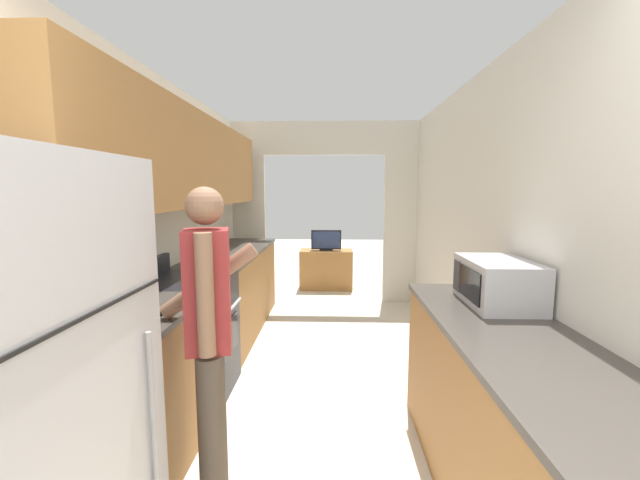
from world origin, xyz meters
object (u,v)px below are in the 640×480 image
(television, at_px, (326,241))
(knife, at_px, (210,263))
(refrigerator, at_px, (0,421))
(person, at_px, (210,338))
(tv_cabinet, at_px, (326,269))
(microwave, at_px, (497,282))
(range_oven, at_px, (188,337))

(television, relative_size, knife, 1.70)
(refrigerator, distance_m, person, 0.84)
(refrigerator, relative_size, tv_cabinet, 2.03)
(person, bearing_deg, tv_cabinet, -20.05)
(refrigerator, relative_size, knife, 6.09)
(tv_cabinet, bearing_deg, refrigerator, -100.59)
(microwave, height_order, television, microwave)
(range_oven, xyz_separation_m, microwave, (2.06, -0.58, 0.58))
(range_oven, distance_m, knife, 0.76)
(refrigerator, bearing_deg, tv_cabinet, 79.41)
(range_oven, distance_m, tv_cabinet, 3.49)
(television, xyz_separation_m, knife, (-1.00, -2.70, 0.14))
(refrigerator, bearing_deg, knife, 91.29)
(microwave, relative_size, tv_cabinet, 0.64)
(refrigerator, xyz_separation_m, range_oven, (-0.05, 1.70, -0.38))
(person, bearing_deg, microwave, -88.57)
(person, distance_m, tv_cabinet, 4.41)
(refrigerator, bearing_deg, microwave, 29.20)
(television, distance_m, knife, 2.88)
(range_oven, height_order, knife, range_oven)
(refrigerator, height_order, microwave, refrigerator)
(refrigerator, bearing_deg, person, 57.39)
(person, bearing_deg, range_oven, 12.94)
(microwave, bearing_deg, refrigerator, -150.80)
(range_oven, xyz_separation_m, knife, (-0.01, 0.60, 0.46))
(microwave, relative_size, television, 1.13)
(tv_cabinet, distance_m, television, 0.47)
(person, relative_size, tv_cabinet, 1.91)
(microwave, bearing_deg, knife, 150.20)
(refrigerator, distance_m, tv_cabinet, 5.17)
(tv_cabinet, bearing_deg, range_oven, -106.48)
(refrigerator, xyz_separation_m, person, (0.45, 0.71, 0.00))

